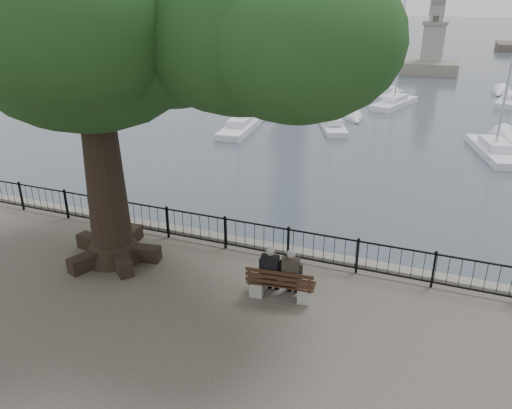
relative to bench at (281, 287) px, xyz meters
The scene contains 15 objects.
harbor 2.97m from the bench, 120.44° to the left, with size 260.00×260.00×1.20m.
railing 2.45m from the bench, 126.41° to the left, with size 22.06×0.06×1.00m.
bench is the anchor object (origin of this frame).
person_left 0.45m from the bench, 166.27° to the left, with size 0.44×0.74×1.44m.
person_right 0.44m from the bench, 27.87° to the left, with size 0.44×0.74×1.44m.
tree 7.78m from the bench, behind, with size 12.64×8.83×10.32m.
lion_monument 49.40m from the bench, 89.36° to the left, with size 5.99×5.99×8.84m.
sailboat_a 20.77m from the bench, 116.01° to the left, with size 2.14×5.74×10.59m.
sailboat_b 21.53m from the bench, 99.79° to the left, with size 2.93×4.77×9.88m.
sailboat_c 19.83m from the bench, 72.67° to the left, with size 3.01×5.89×10.82m.
sailboat_e 34.06m from the bench, 109.04° to the left, with size 3.69×6.17×12.66m.
sailboat_f 30.07m from the bench, 91.58° to the left, with size 3.17×5.96×12.91m.
sailboat_g 35.53m from the bench, 77.33° to the left, with size 2.76×6.06×9.89m.
sailboat_h 41.84m from the bench, 96.96° to the left, with size 3.05×4.91×10.84m.
sailboat_i 32.87m from the bench, 94.26° to the left, with size 3.64×5.91×10.99m.
Camera 1 is at (4.82, -9.75, 7.19)m, focal length 35.00 mm.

